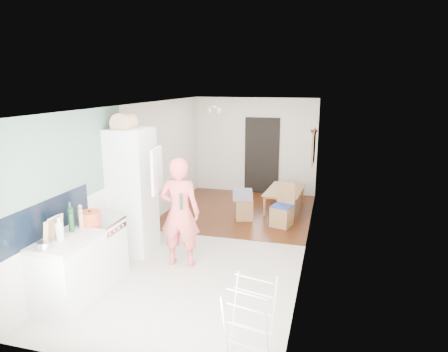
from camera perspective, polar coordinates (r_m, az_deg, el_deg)
The scene contains 32 objects.
room_shell at distance 7.13m, azimuth -1.01°, elevation -0.00°, with size 3.20×7.00×2.50m, color silver, non-canonical shape.
floor at distance 7.52m, azimuth -0.97°, elevation -9.31°, with size 3.20×7.00×0.01m, color #BEB3A2.
wood_floor_overlay at distance 9.19m, azimuth 2.28°, elevation -4.98°, with size 3.20×3.30×0.01m, color #4F1E0C.
sage_wall_panel at distance 5.95m, azimuth -21.62°, elevation 2.26°, with size 0.02×3.00×1.30m, color slate.
tile_splashback at distance 5.70m, azimuth -24.27°, elevation -5.74°, with size 0.02×1.90×0.50m, color black.
doorway_recess at distance 10.46m, azimuth 5.43°, elevation 2.85°, with size 0.90×0.04×2.00m, color black.
base_cabinet at distance 5.79m, azimuth -21.33°, elevation -12.84°, with size 0.60×0.90×0.86m, color white.
worktop at distance 5.61m, azimuth -21.73°, elevation -8.61°, with size 0.62×0.92×0.06m, color beige.
range_cooker at distance 6.34m, azimuth -17.29°, elevation -10.08°, with size 0.60×0.60×0.88m, color white.
cooker_top at distance 6.18m, azimuth -17.59°, elevation -6.16°, with size 0.60×0.60×0.04m, color #B2B3B5.
fridge_housing at distance 6.95m, azimuth -12.96°, elevation -2.20°, with size 0.66×0.66×2.15m, color white.
fridge_door at distance 6.30m, azimuth -9.57°, elevation 0.83°, with size 0.56×0.04×0.70m, color white.
fridge_interior at distance 6.70m, azimuth -10.83°, elevation 1.51°, with size 0.02×0.52×0.66m, color white.
pinboard at distance 8.67m, azimuth 12.70°, elevation 4.09°, with size 0.03×0.90×0.70m, color #AB7C56.
pinboard_frame at distance 8.67m, azimuth 12.60°, elevation 4.10°, with size 0.01×0.94×0.74m, color #A06642.
wall_sconce at distance 9.28m, azimuth 12.72°, elevation 5.94°, with size 0.18×0.18×0.16m, color maroon.
person at distance 6.31m, azimuth -6.36°, elevation -3.81°, with size 0.76×0.50×2.08m, color #F35E5E.
dining_table at distance 9.30m, azimuth 8.78°, elevation -3.60°, with size 1.18×0.66×0.42m, color #A06642.
dining_chair at distance 8.18m, azimuth 8.31°, elevation -4.19°, with size 0.38×0.38×0.90m, color #A06642, non-canonical shape.
stool at distance 8.58m, azimuth 2.85°, elevation -4.74°, with size 0.36×0.36×0.47m, color #A06642, non-canonical shape.
grey_drape at distance 8.47m, azimuth 2.66°, elevation -2.67°, with size 0.41×0.41×0.18m, color slate.
drying_rack at distance 4.45m, azimuth 3.71°, elevation -20.19°, with size 0.45×0.41×0.88m, color white, non-canonical shape.
bread_bin at distance 6.68m, azimuth -14.10°, elevation 7.34°, with size 0.35×0.33×0.19m, color tan, non-canonical shape.
red_casserole at distance 5.99m, azimuth -18.62°, elevation -5.70°, with size 0.32×0.32×0.19m, color #CE4E28.
steel_pan at distance 5.37m, azimuth -24.26°, elevation -9.00°, with size 0.18×0.18×0.09m, color #B2B3B5.
held_bottle at distance 6.10m, azimuth -6.16°, elevation -3.67°, with size 0.05×0.05×0.24m, color #1A4223.
bottle_a at distance 5.81m, azimuth -21.02°, elevation -5.80°, with size 0.07×0.07×0.32m, color #1A4223.
bottle_b at distance 5.76m, azimuth -20.97°, elevation -6.25°, with size 0.06×0.06×0.26m, color #1A4223.
bottle_c at distance 5.53m, azimuth -22.42°, elevation -7.32°, with size 0.10×0.10×0.24m, color silver.
pepper_mill_front at distance 5.87m, azimuth -19.74°, elevation -6.01°, with size 0.06×0.06×0.22m, color tan.
pepper_mill_back at distance 6.03m, azimuth -19.80°, elevation -5.47°, with size 0.06×0.06×0.22m, color tan.
chopping_boards at distance 5.49m, azimuth -23.23°, elevation -7.02°, with size 0.04×0.25×0.33m, color tan, non-canonical shape.
Camera 1 is at (1.96, -6.65, 2.90)m, focal length 32.00 mm.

